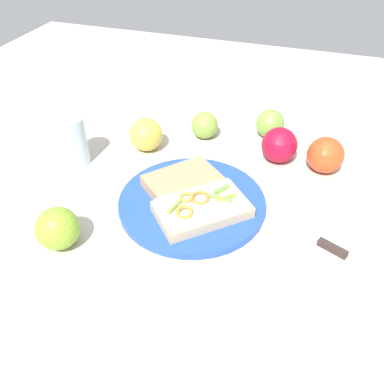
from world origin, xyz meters
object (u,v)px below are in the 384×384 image
(plate, at_px, (192,202))
(apple_5, at_px, (146,135))
(apple_3, at_px, (270,124))
(apple_1, at_px, (325,155))
(apple_4, at_px, (279,145))
(bread_slice_side, at_px, (183,182))
(knife, at_px, (324,244))
(apple_0, at_px, (58,228))
(apple_2, at_px, (205,125))
(drinking_glass, at_px, (73,141))
(sandwich, at_px, (202,208))

(plate, bearing_deg, apple_5, -44.28)
(apple_3, bearing_deg, apple_5, 29.51)
(apple_1, height_order, apple_4, same)
(plate, xyz_separation_m, apple_1, (-0.25, -0.21, 0.03))
(bread_slice_side, relative_size, knife, 1.24)
(apple_0, height_order, apple_2, apple_0)
(apple_4, bearing_deg, apple_2, -13.26)
(apple_4, relative_size, drinking_glass, 0.71)
(plate, distance_m, apple_5, 0.24)
(apple_5, xyz_separation_m, drinking_glass, (0.13, 0.11, 0.02))
(apple_0, distance_m, apple_4, 0.52)
(sandwich, bearing_deg, apple_4, -155.58)
(apple_2, relative_size, apple_4, 0.82)
(apple_3, relative_size, drinking_glass, 0.62)
(apple_4, relative_size, apple_5, 1.03)
(apple_4, bearing_deg, apple_5, 9.49)
(apple_3, bearing_deg, plate, 72.66)
(bread_slice_side, xyz_separation_m, drinking_glass, (0.28, -0.03, 0.03))
(plate, distance_m, drinking_glass, 0.32)
(apple_0, relative_size, knife, 0.66)
(sandwich, bearing_deg, bread_slice_side, -90.39)
(apple_1, bearing_deg, apple_3, -37.83)
(plate, bearing_deg, apple_2, -78.30)
(apple_3, xyz_separation_m, drinking_glass, (0.41, 0.26, 0.02))
(sandwich, xyz_separation_m, apple_2, (0.09, -0.30, 0.00))
(plate, relative_size, apple_4, 3.63)
(apple_5, distance_m, drinking_glass, 0.17)
(apple_2, distance_m, apple_4, 0.20)
(plate, distance_m, sandwich, 0.05)
(drinking_glass, bearing_deg, plate, 168.38)
(apple_4, distance_m, knife, 0.29)
(plate, relative_size, apple_5, 3.74)
(bread_slice_side, bearing_deg, drinking_glass, -55.20)
(apple_0, distance_m, apple_5, 0.35)
(apple_4, bearing_deg, apple_0, 50.21)
(apple_3, bearing_deg, apple_2, 19.98)
(apple_1, distance_m, apple_3, 0.18)
(apple_0, bearing_deg, apple_1, -138.16)
(apple_4, xyz_separation_m, drinking_glass, (0.45, 0.16, 0.02))
(sandwich, bearing_deg, apple_0, -10.22)
(plate, distance_m, apple_3, 0.34)
(apple_1, xyz_separation_m, drinking_glass, (0.55, 0.15, 0.02))
(sandwich, relative_size, bread_slice_side, 1.33)
(knife, bearing_deg, sandwich, 24.32)
(bread_slice_side, xyz_separation_m, apple_0, (0.16, 0.22, 0.01))
(apple_3, distance_m, apple_5, 0.32)
(apple_4, bearing_deg, apple_3, -69.33)
(apple_5, relative_size, knife, 0.67)
(plate, relative_size, sandwich, 1.51)
(apple_1, xyz_separation_m, knife, (-0.02, 0.25, -0.04))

